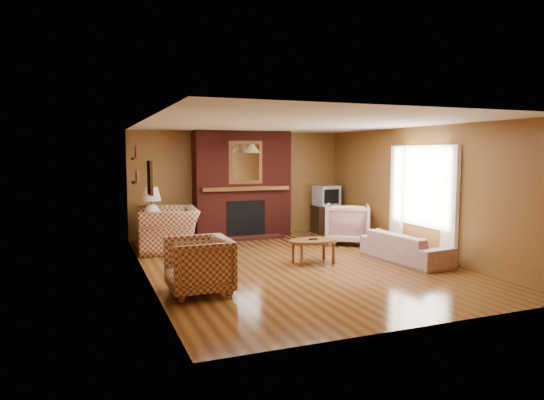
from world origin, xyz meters
name	(u,v)px	position (x,y,z in m)	size (l,w,h in m)	color
floor	(296,264)	(0.00, 0.00, 0.00)	(6.50, 6.50, 0.00)	#4A2710
ceiling	(297,124)	(0.00, 0.00, 2.40)	(6.50, 6.50, 0.00)	white
wall_back	(239,184)	(0.00, 3.25, 1.20)	(6.50, 6.50, 0.00)	brown
wall_front	(421,219)	(0.00, -3.25, 1.20)	(6.50, 6.50, 0.00)	brown
wall_left	(146,200)	(-2.50, 0.00, 1.20)	(6.50, 6.50, 0.00)	brown
wall_right	(417,191)	(2.50, 0.00, 1.20)	(6.50, 6.50, 0.00)	brown
fireplace	(242,185)	(0.00, 2.98, 1.18)	(2.20, 0.82, 2.40)	#48140F
window_right	(422,196)	(2.45, -0.20, 1.13)	(0.10, 1.85, 2.00)	beige
bookshelf	(136,166)	(-2.44, 1.90, 1.67)	(0.09, 0.55, 0.71)	brown
botanical_print	(150,178)	(-2.47, -0.30, 1.55)	(0.05, 0.40, 0.50)	brown
pendant_light	(252,149)	(0.00, 2.30, 2.00)	(0.36, 0.36, 0.48)	black
plaid_loveseat	(168,229)	(-1.85, 2.04, 0.42)	(1.29, 1.13, 0.84)	maroon
plaid_armchair	(199,265)	(-1.95, -1.09, 0.39)	(0.83, 0.85, 0.77)	maroon
floral_sofa	(406,247)	(1.90, -0.49, 0.25)	(1.75, 0.68, 0.51)	beige
floral_armchair	(347,224)	(1.81, 1.39, 0.42)	(0.90, 0.92, 0.84)	beige
coffee_table	(313,243)	(0.30, -0.04, 0.37)	(0.90, 0.56, 0.44)	brown
side_table	(152,233)	(-2.10, 2.45, 0.29)	(0.44, 0.44, 0.58)	brown
table_lamp	(151,201)	(-2.10, 2.45, 0.94)	(0.39, 0.39, 0.64)	white
tv_stand	(326,219)	(2.05, 2.80, 0.33)	(0.60, 0.55, 0.66)	black
crt_tv	(327,196)	(2.05, 2.79, 0.89)	(0.55, 0.55, 0.48)	#A1A3A8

